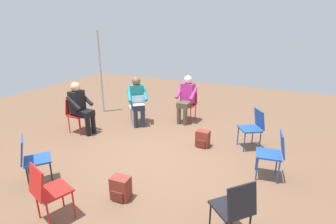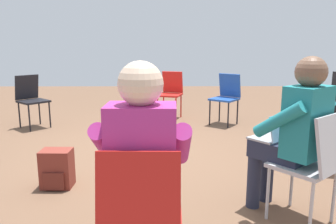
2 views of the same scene
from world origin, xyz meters
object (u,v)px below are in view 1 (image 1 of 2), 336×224
chair_north (189,102)px  person_in_black (80,105)px  backpack_near_laptop_user (121,189)px  chair_west (76,112)px  chair_northeast (253,126)px  chair_northwest (137,104)px  backpack_by_empty_chair (203,140)px  chair_southeast (235,207)px  person_with_laptop (137,98)px  person_in_magenta (186,97)px  chair_east (274,152)px  chair_southwest (32,157)px  chair_south (47,189)px

chair_north → person_in_black: person_in_black is taller
backpack_near_laptop_user → chair_west: bearing=145.5°
chair_northeast → backpack_near_laptop_user: bearing=116.4°
chair_northwest → backpack_by_empty_chair: size_ratio=2.36×
chair_southeast → person_in_black: (-4.03, 1.80, 0.20)m
backpack_near_laptop_user → person_with_laptop: bearing=117.0°
backpack_near_laptop_user → person_in_magenta: bearing=95.7°
chair_northeast → person_with_laptop: person_with_laptop is taller
chair_southeast → chair_east: size_ratio=1.00×
chair_northeast → chair_southwest: same height
chair_southeast → chair_northwest: size_ratio=1.00×
chair_southwest → person_with_laptop: bearing=126.3°
chair_northwest → backpack_by_empty_chair: chair_northwest is taller
chair_northwest → chair_west: 1.55m
chair_south → chair_east: 3.50m
chair_northeast → chair_east: 1.15m
chair_southeast → backpack_by_empty_chair: (-1.15, 2.33, -0.34)m
chair_southwest → person_with_laptop: size_ratio=0.69×
chair_northeast → person_in_black: size_ratio=0.69×
chair_south → chair_southwest: (-0.93, 0.50, 0.00)m
chair_south → chair_east: (2.56, 2.38, 0.00)m
person_with_laptop → chair_southwest: bearing=49.7°
chair_west → chair_northwest: bearing=143.2°
person_in_magenta → person_with_laptop: bearing=35.0°
backpack_near_laptop_user → backpack_by_empty_chair: (0.55, 2.23, 0.00)m
chair_north → backpack_near_laptop_user: chair_north is taller
backpack_by_empty_chair → chair_northeast: bearing=22.5°
person_in_black → chair_northeast: bearing=105.3°
chair_east → chair_northwest: size_ratio=1.00×
chair_southeast → backpack_by_empty_chair: size_ratio=2.36×
chair_southeast → backpack_by_empty_chair: 2.62m
chair_northeast → chair_northwest: (-3.04, 0.29, 0.00)m
chair_south → person_in_magenta: (0.22, 4.30, 0.20)m
chair_southwest → person_in_magenta: size_ratio=0.69×
chair_south → backpack_by_empty_chair: bearing=87.7°
chair_east → person_with_laptop: size_ratio=0.69×
person_with_laptop → person_in_black: 1.41m
chair_west → person_in_magenta: bearing=131.7°
chair_south → backpack_near_laptop_user: (0.57, 0.80, -0.34)m
chair_south → person_in_magenta: person_in_magenta is taller
chair_east → person_with_laptop: 3.63m
person_in_black → backpack_near_laptop_user: (2.32, -1.71, -0.54)m
chair_north → chair_west: 2.91m
chair_southeast → person_in_magenta: 4.15m
backpack_near_laptop_user → backpack_by_empty_chair: 2.30m
chair_southeast → chair_northwest: same height
chair_northeast → person_in_black: 3.95m
person_with_laptop → backpack_near_laptop_user: person_with_laptop is taller
chair_southeast → chair_north: bearing=70.6°
chair_south → chair_southeast: bearing=35.1°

